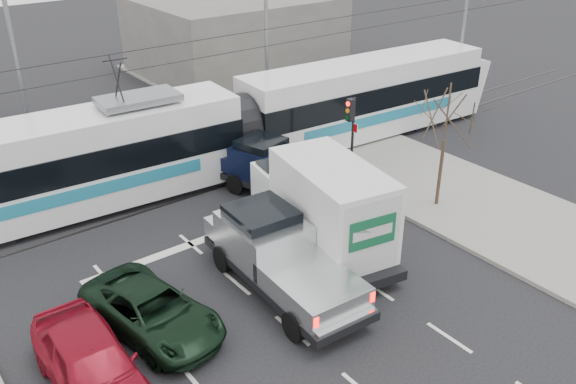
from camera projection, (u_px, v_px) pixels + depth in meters
ground at (336, 309)px, 18.73m from camera, size 120.00×120.00×0.00m
sidewalk_right at (510, 219)px, 23.57m from camera, size 6.00×60.00×0.15m
rails at (179, 191)px, 25.80m from camera, size 60.00×1.60×0.03m
building_right at (235, 35)px, 41.07m from camera, size 12.00×10.00×5.00m
bare_tree at (447, 118)px, 22.89m from camera, size 2.40×2.40×5.00m
traffic_signal at (351, 121)px, 25.59m from camera, size 0.44×0.44×3.60m
street_lamp_near at (263, 31)px, 30.27m from camera, size 2.38×0.25×9.00m
street_lamp_far at (11, 59)px, 25.46m from camera, size 2.38×0.25×9.00m
catenary at (171, 104)px, 24.04m from camera, size 60.00×0.20×7.00m
tram at (237, 126)px, 27.00m from camera, size 28.38×4.73×5.77m
silver_pickup at (276, 253)px, 19.34m from camera, size 2.69×6.74×2.40m
box_truck at (323, 206)px, 21.02m from camera, size 3.57×7.26×3.47m
navy_pickup at (276, 169)px, 25.09m from camera, size 3.44×5.80×2.30m
green_car at (152, 311)px, 17.55m from camera, size 3.09×5.18×1.35m
red_car at (92, 365)px, 15.33m from camera, size 2.09×5.02×1.70m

